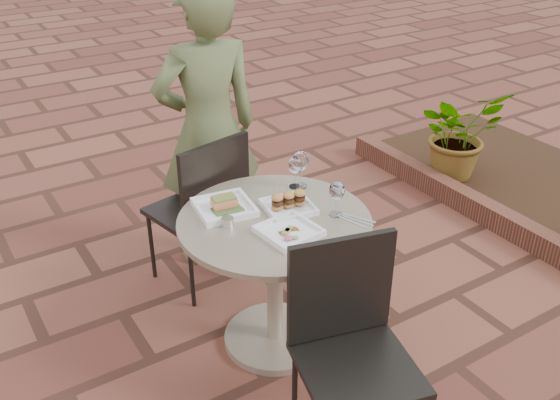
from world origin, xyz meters
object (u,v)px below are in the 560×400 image
cafe_table (275,263)px  plate_salmon (224,206)px  chair_near (349,334)px  plate_sliders (288,203)px  chair_far (205,202)px  diner (208,130)px  plate_tuna (289,231)px

cafe_table → plate_salmon: (-0.16, 0.19, 0.27)m
cafe_table → chair_near: (-0.06, -0.65, 0.07)m
plate_sliders → chair_near: bearing=-103.0°
chair_far → diner: (0.17, 0.26, 0.29)m
diner → plate_sliders: diner is taller
cafe_table → chair_far: bearing=96.1°
chair_far → chair_near: same height
cafe_table → chair_far: 0.62m
chair_near → plate_sliders: (0.16, 0.69, 0.21)m
plate_salmon → plate_sliders: bearing=-30.6°
chair_far → plate_tuna: chair_far is taller
diner → plate_sliders: bearing=96.3°
plate_sliders → plate_tuna: size_ratio=0.96×
plate_sliders → cafe_table: bearing=-158.6°
plate_sliders → plate_tuna: plate_sliders is taller
plate_sliders → plate_tuna: bearing=-122.4°
cafe_table → chair_far: size_ratio=0.97×
cafe_table → plate_tuna: size_ratio=3.43×
chair_far → plate_tuna: 0.78m
cafe_table → chair_far: chair_far is taller
chair_far → diner: size_ratio=0.55×
chair_far → chair_near: (0.01, -1.26, 0.00)m
chair_near → plate_sliders: size_ratio=3.68×
chair_near → plate_salmon: size_ratio=3.20×
chair_near → plate_tuna: (0.04, 0.51, 0.20)m
plate_tuna → chair_near: bearing=-94.9°
plate_salmon → chair_near: bearing=-83.2°
plate_salmon → plate_sliders: size_ratio=1.15×
chair_far → plate_salmon: bearing=65.8°
cafe_table → diner: 0.95m
chair_near → plate_salmon: (-0.10, 0.84, 0.20)m
diner → plate_salmon: bearing=75.5°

